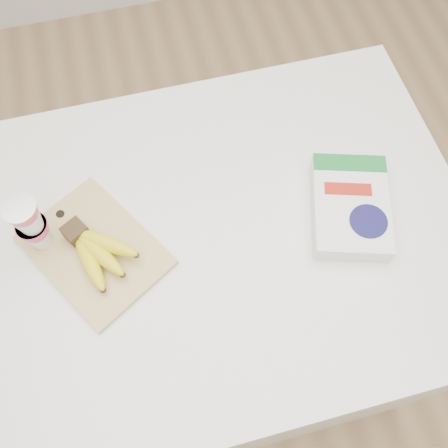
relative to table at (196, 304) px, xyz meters
name	(u,v)px	position (x,y,z in m)	size (l,w,h in m)	color
room	(170,155)	(0.00, 0.00, 0.85)	(4.00, 4.00, 4.00)	tan
table	(196,304)	(0.00, 0.00, 0.00)	(1.35, 0.90, 1.01)	white
cutting_board	(95,250)	(-0.20, 0.02, 0.51)	(0.23, 0.31, 0.02)	tan
bananas	(96,251)	(-0.20, 0.00, 0.54)	(0.17, 0.19, 0.06)	#382816
yogurt_stack	(31,224)	(-0.31, 0.07, 0.61)	(0.07, 0.07, 0.16)	white
cereal_box	(350,207)	(0.39, -0.03, 0.53)	(0.24, 0.29, 0.06)	white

